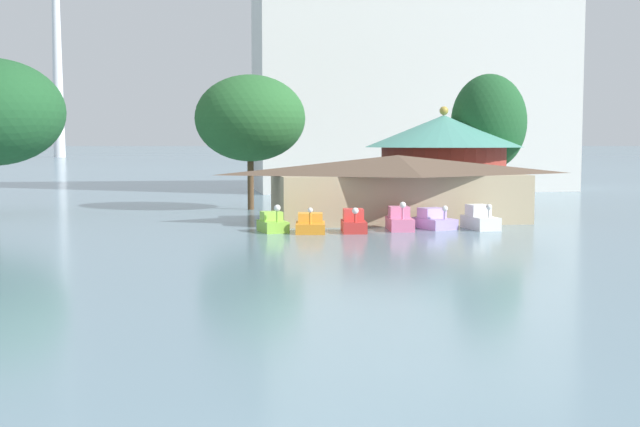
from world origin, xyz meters
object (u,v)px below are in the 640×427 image
object	(u,v)px
green_roof_pavilion	(443,156)
shoreline_tree_right	(489,122)
pedal_boat_red	(354,223)
background_building_block	(412,64)
shoreline_tree_mid	(250,118)
pedal_boat_lime	(273,223)
pedal_boat_lavender	(434,220)
pedal_boat_orange	(310,225)
pedal_boat_white	(480,219)
boathouse	(398,187)
pedal_boat_pink	(400,221)

from	to	relation	value
green_roof_pavilion	shoreline_tree_right	xyz separation A→B (m)	(4.03, 0.69, 2.74)
pedal_boat_red	background_building_block	bearing A→B (deg)	166.83
shoreline_tree_mid	pedal_boat_lime	bearing A→B (deg)	-90.30
pedal_boat_lime	background_building_block	bearing A→B (deg)	143.41
background_building_block	pedal_boat_lavender	bearing A→B (deg)	-103.64
pedal_boat_red	shoreline_tree_right	world-z (taller)	shoreline_tree_right
pedal_boat_orange	pedal_boat_white	distance (m)	10.54
background_building_block	boathouse	bearing A→B (deg)	-107.00
pedal_boat_red	background_building_block	distance (m)	46.16
pedal_boat_lime	pedal_boat_lavender	bearing A→B (deg)	81.39
pedal_boat_pink	pedal_boat_white	world-z (taller)	pedal_boat_pink
pedal_boat_red	shoreline_tree_right	bearing A→B (deg)	146.10
pedal_boat_lime	pedal_boat_lavender	xyz separation A→B (m)	(10.01, 0.35, 0.00)
shoreline_tree_right	pedal_boat_white	bearing A→B (deg)	-112.15
shoreline_tree_mid	pedal_boat_lavender	bearing A→B (deg)	-58.57
pedal_boat_orange	pedal_boat_lavender	world-z (taller)	pedal_boat_orange
green_roof_pavilion	background_building_block	world-z (taller)	background_building_block
pedal_boat_pink	boathouse	bearing A→B (deg)	172.94
green_roof_pavilion	background_building_block	bearing A→B (deg)	80.16
pedal_boat_lavender	green_roof_pavilion	bearing A→B (deg)	144.15
pedal_boat_lavender	background_building_block	world-z (taller)	background_building_block
pedal_boat_lavender	pedal_boat_orange	bearing A→B (deg)	-98.19
pedal_boat_lime	pedal_boat_red	bearing A→B (deg)	67.94
pedal_boat_orange	background_building_block	size ratio (longest dim) A/B	0.08
pedal_boat_red	shoreline_tree_right	size ratio (longest dim) A/B	0.24
pedal_boat_white	shoreline_tree_mid	size ratio (longest dim) A/B	0.29
pedal_boat_lime	pedal_boat_lavender	distance (m)	10.02
pedal_boat_red	shoreline_tree_mid	size ratio (longest dim) A/B	0.25
pedal_boat_orange	shoreline_tree_right	bearing A→B (deg)	143.56
pedal_boat_lime	green_roof_pavilion	distance (m)	22.20
pedal_boat_lavender	shoreline_tree_mid	world-z (taller)	shoreline_tree_mid
green_roof_pavilion	pedal_boat_red	bearing A→B (deg)	-123.07
pedal_boat_red	pedal_boat_orange	bearing A→B (deg)	-87.56
pedal_boat_pink	shoreline_tree_right	bearing A→B (deg)	150.61
green_roof_pavilion	shoreline_tree_right	world-z (taller)	shoreline_tree_right
pedal_boat_lime	shoreline_tree_right	distance (m)	26.13
shoreline_tree_right	background_building_block	bearing A→B (deg)	89.24
pedal_boat_lime	pedal_boat_orange	world-z (taller)	pedal_boat_lime
pedal_boat_lime	pedal_boat_red	xyz separation A→B (m)	(4.69, -0.95, 0.05)
boathouse	shoreline_tree_mid	distance (m)	15.13
pedal_boat_red	pedal_boat_white	distance (m)	8.00
pedal_boat_white	boathouse	xyz separation A→B (m)	(-3.68, 5.77, 1.73)
pedal_boat_lavender	green_roof_pavilion	xyz separation A→B (m)	(5.42, 15.19, 3.64)
pedal_boat_lavender	pedal_boat_white	bearing A→B (deg)	57.53
green_roof_pavilion	pedal_boat_lime	bearing A→B (deg)	-134.80
pedal_boat_red	boathouse	distance (m)	7.83
green_roof_pavilion	shoreline_tree_right	size ratio (longest dim) A/B	1.17
boathouse	green_roof_pavilion	bearing A→B (deg)	57.73
boathouse	shoreline_tree_right	bearing A→B (deg)	46.14
pedal_boat_red	shoreline_tree_mid	bearing A→B (deg)	-158.51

